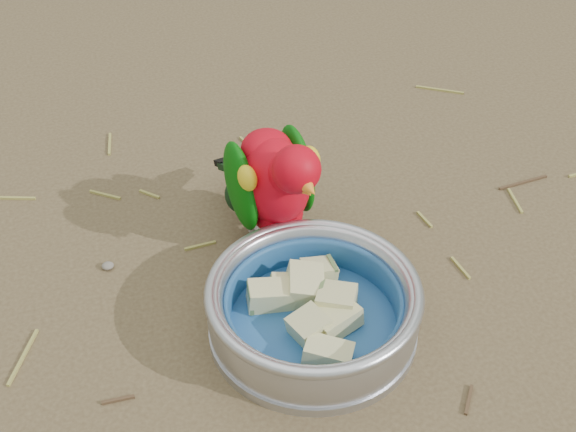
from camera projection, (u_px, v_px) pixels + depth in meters
name	position (u px, v px, depth m)	size (l,w,h in m)	color
ground	(302.00, 320.00, 0.81)	(60.00, 60.00, 0.00)	brown
food_bowl	(313.00, 326.00, 0.79)	(0.21, 0.21, 0.02)	#B2B2BA
bowl_wall	(313.00, 305.00, 0.77)	(0.21, 0.21, 0.04)	#B2B2BA
fruit_wedges	(313.00, 310.00, 0.77)	(0.12, 0.12, 0.03)	#C9C285
lory_parrot	(275.00, 191.00, 0.84)	(0.09, 0.19, 0.15)	#B60312
ground_debris	(327.00, 269.00, 0.86)	(0.90, 0.80, 0.01)	olive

